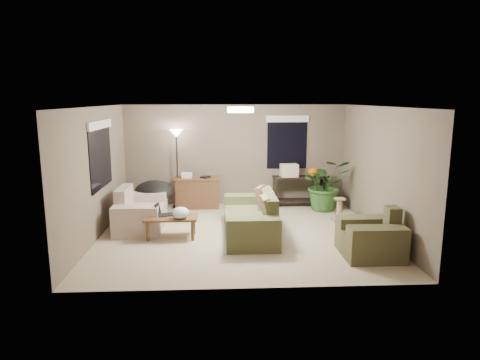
{
  "coord_description": "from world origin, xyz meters",
  "views": [
    {
      "loc": [
        -0.43,
        -8.15,
        2.65
      ],
      "look_at": [
        0.0,
        0.2,
        1.05
      ],
      "focal_mm": 32.0,
      "sensor_mm": 36.0,
      "label": 1
    }
  ],
  "objects_px": {
    "loveseat": "(140,213)",
    "armchair": "(371,239)",
    "main_sofa": "(252,220)",
    "cat_scratching_post": "(339,211)",
    "floor_lamp": "(176,143)",
    "coffee_table": "(171,220)",
    "houseplant": "(325,190)",
    "papasan_chair": "(155,195)",
    "desk": "(197,192)",
    "console_table": "(299,189)"
  },
  "relations": [
    {
      "from": "papasan_chair",
      "to": "desk",
      "type": "bearing_deg",
      "value": 32.0
    },
    {
      "from": "desk",
      "to": "armchair",
      "type": "bearing_deg",
      "value": -47.9
    },
    {
      "from": "desk",
      "to": "console_table",
      "type": "bearing_deg",
      "value": 0.64
    },
    {
      "from": "floor_lamp",
      "to": "papasan_chair",
      "type": "bearing_deg",
      "value": -124.16
    },
    {
      "from": "main_sofa",
      "to": "loveseat",
      "type": "xyz_separation_m",
      "value": [
        -2.3,
        0.63,
        0.0
      ]
    },
    {
      "from": "cat_scratching_post",
      "to": "desk",
      "type": "bearing_deg",
      "value": 157.82
    },
    {
      "from": "main_sofa",
      "to": "console_table",
      "type": "bearing_deg",
      "value": 58.9
    },
    {
      "from": "armchair",
      "to": "floor_lamp",
      "type": "distance_m",
      "value": 5.21
    },
    {
      "from": "coffee_table",
      "to": "papasan_chair",
      "type": "xyz_separation_m",
      "value": [
        -0.56,
        1.71,
        0.11
      ]
    },
    {
      "from": "main_sofa",
      "to": "floor_lamp",
      "type": "bearing_deg",
      "value": 125.83
    },
    {
      "from": "papasan_chair",
      "to": "houseplant",
      "type": "distance_m",
      "value": 4.04
    },
    {
      "from": "coffee_table",
      "to": "houseplant",
      "type": "relative_size",
      "value": 0.8
    },
    {
      "from": "loveseat",
      "to": "armchair",
      "type": "distance_m",
      "value": 4.64
    },
    {
      "from": "console_table",
      "to": "main_sofa",
      "type": "bearing_deg",
      "value": -121.1
    },
    {
      "from": "armchair",
      "to": "coffee_table",
      "type": "height_order",
      "value": "armchair"
    },
    {
      "from": "armchair",
      "to": "coffee_table",
      "type": "relative_size",
      "value": 1.0
    },
    {
      "from": "papasan_chair",
      "to": "floor_lamp",
      "type": "bearing_deg",
      "value": 55.84
    },
    {
      "from": "coffee_table",
      "to": "console_table",
      "type": "bearing_deg",
      "value": 38.68
    },
    {
      "from": "main_sofa",
      "to": "armchair",
      "type": "distance_m",
      "value": 2.31
    },
    {
      "from": "console_table",
      "to": "floor_lamp",
      "type": "distance_m",
      "value": 3.22
    },
    {
      "from": "desk",
      "to": "console_table",
      "type": "distance_m",
      "value": 2.51
    },
    {
      "from": "loveseat",
      "to": "coffee_table",
      "type": "height_order",
      "value": "loveseat"
    },
    {
      "from": "armchair",
      "to": "cat_scratching_post",
      "type": "height_order",
      "value": "armchair"
    },
    {
      "from": "desk",
      "to": "floor_lamp",
      "type": "xyz_separation_m",
      "value": [
        -0.49,
        0.09,
        1.22
      ]
    },
    {
      "from": "coffee_table",
      "to": "floor_lamp",
      "type": "height_order",
      "value": "floor_lamp"
    },
    {
      "from": "main_sofa",
      "to": "console_table",
      "type": "height_order",
      "value": "main_sofa"
    },
    {
      "from": "coffee_table",
      "to": "floor_lamp",
      "type": "bearing_deg",
      "value": 92.14
    },
    {
      "from": "floor_lamp",
      "to": "houseplant",
      "type": "xyz_separation_m",
      "value": [
        3.57,
        -0.48,
        -1.11
      ]
    },
    {
      "from": "main_sofa",
      "to": "houseplant",
      "type": "xyz_separation_m",
      "value": [
        1.91,
        1.81,
        0.19
      ]
    },
    {
      "from": "floor_lamp",
      "to": "cat_scratching_post",
      "type": "height_order",
      "value": "floor_lamp"
    },
    {
      "from": "main_sofa",
      "to": "cat_scratching_post",
      "type": "relative_size",
      "value": 4.4
    },
    {
      "from": "loveseat",
      "to": "coffee_table",
      "type": "bearing_deg",
      "value": -44.89
    },
    {
      "from": "floor_lamp",
      "to": "armchair",
      "type": "bearing_deg",
      "value": -44.47
    },
    {
      "from": "console_table",
      "to": "papasan_chair",
      "type": "relative_size",
      "value": 1.35
    },
    {
      "from": "desk",
      "to": "main_sofa",
      "type": "bearing_deg",
      "value": -62.09
    },
    {
      "from": "loveseat",
      "to": "floor_lamp",
      "type": "bearing_deg",
      "value": 68.84
    },
    {
      "from": "main_sofa",
      "to": "papasan_chair",
      "type": "relative_size",
      "value": 2.28
    },
    {
      "from": "houseplant",
      "to": "cat_scratching_post",
      "type": "height_order",
      "value": "houseplant"
    },
    {
      "from": "main_sofa",
      "to": "cat_scratching_post",
      "type": "xyz_separation_m",
      "value": [
        2.01,
        0.91,
        -0.08
      ]
    },
    {
      "from": "cat_scratching_post",
      "to": "console_table",
      "type": "bearing_deg",
      "value": 116.58
    },
    {
      "from": "main_sofa",
      "to": "desk",
      "type": "distance_m",
      "value": 2.49
    },
    {
      "from": "houseplant",
      "to": "armchair",
      "type": "bearing_deg",
      "value": -89.34
    },
    {
      "from": "papasan_chair",
      "to": "floor_lamp",
      "type": "distance_m",
      "value": 1.4
    },
    {
      "from": "papasan_chair",
      "to": "floor_lamp",
      "type": "xyz_separation_m",
      "value": [
        0.47,
        0.69,
        1.13
      ]
    },
    {
      "from": "console_table",
      "to": "armchair",
      "type": "bearing_deg",
      "value": -80.19
    },
    {
      "from": "desk",
      "to": "houseplant",
      "type": "height_order",
      "value": "houseplant"
    },
    {
      "from": "armchair",
      "to": "console_table",
      "type": "xyz_separation_m",
      "value": [
        -0.6,
        3.47,
        0.14
      ]
    },
    {
      "from": "armchair",
      "to": "desk",
      "type": "height_order",
      "value": "armchair"
    },
    {
      "from": "floor_lamp",
      "to": "houseplant",
      "type": "height_order",
      "value": "floor_lamp"
    },
    {
      "from": "loveseat",
      "to": "papasan_chair",
      "type": "xyz_separation_m",
      "value": [
        0.18,
        0.98,
        0.17
      ]
    }
  ]
}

